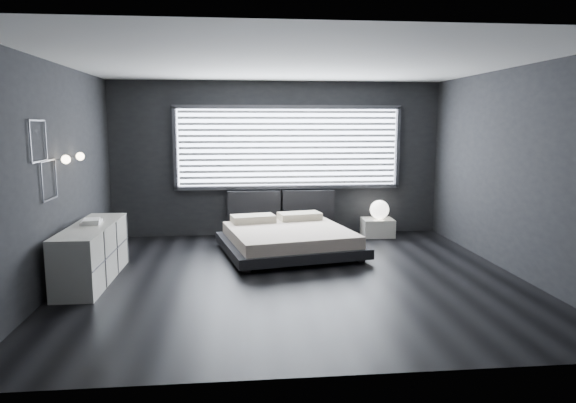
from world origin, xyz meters
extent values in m
plane|color=black|center=(0.00, 0.00, 0.00)|extent=(6.00, 6.00, 0.00)
plane|color=silver|center=(0.00, 0.00, 2.80)|extent=(6.00, 6.00, 0.00)
cube|color=black|center=(0.00, 2.75, 1.40)|extent=(6.00, 0.04, 2.80)
cube|color=black|center=(0.00, -2.75, 1.40)|extent=(6.00, 0.04, 2.80)
cube|color=black|center=(-3.00, 0.00, 1.40)|extent=(0.04, 5.50, 2.80)
cube|color=black|center=(3.00, 0.00, 1.40)|extent=(0.04, 5.50, 2.80)
cube|color=white|center=(0.20, 2.73, 1.61)|extent=(4.00, 0.02, 1.38)
cube|color=#47474C|center=(-1.84, 2.70, 1.61)|extent=(0.06, 0.08, 1.48)
cube|color=#47474C|center=(2.24, 2.70, 1.61)|extent=(0.06, 0.08, 1.48)
cube|color=#47474C|center=(0.20, 2.70, 2.34)|extent=(4.14, 0.08, 0.06)
cube|color=#47474C|center=(0.20, 2.70, 0.88)|extent=(4.14, 0.08, 0.06)
cube|color=silver|center=(0.20, 2.67, 1.61)|extent=(3.94, 0.03, 1.32)
cube|color=black|center=(-0.44, 2.64, 0.57)|extent=(0.96, 0.16, 0.52)
cube|color=black|center=(0.56, 2.64, 0.57)|extent=(0.96, 0.16, 0.52)
cylinder|color=silver|center=(-2.95, 0.05, 1.60)|extent=(0.10, 0.02, 0.02)
sphere|color=#FFE5B7|center=(-2.88, 0.05, 1.60)|extent=(0.11, 0.11, 0.11)
cylinder|color=silver|center=(-2.95, 0.65, 1.60)|extent=(0.10, 0.02, 0.02)
sphere|color=#FFE5B7|center=(-2.88, 0.65, 1.60)|extent=(0.11, 0.11, 0.11)
cube|color=#47474C|center=(-2.98, -0.55, 2.08)|extent=(0.01, 0.46, 0.02)
cube|color=#47474C|center=(-2.98, -0.55, 1.62)|extent=(0.01, 0.46, 0.02)
cube|color=#47474C|center=(-2.98, -0.32, 1.85)|extent=(0.01, 0.02, 0.46)
cube|color=#47474C|center=(-2.98, -0.78, 1.85)|extent=(0.01, 0.02, 0.46)
cube|color=#47474C|center=(-2.98, -0.30, 1.61)|extent=(0.01, 0.46, 0.02)
cube|color=#47474C|center=(-2.98, -0.30, 1.15)|extent=(0.01, 0.46, 0.02)
cube|color=#47474C|center=(-2.98, -0.07, 1.38)|extent=(0.01, 0.02, 0.46)
cube|color=#47474C|center=(-2.98, -0.53, 1.38)|extent=(0.01, 0.02, 0.46)
cube|color=black|center=(-0.64, 0.31, 0.04)|extent=(0.13, 0.13, 0.07)
cube|color=black|center=(1.06, 0.65, 0.04)|extent=(0.13, 0.13, 0.07)
cube|color=black|center=(-0.95, 1.84, 0.04)|extent=(0.13, 0.13, 0.07)
cube|color=black|center=(0.76, 2.18, 0.04)|extent=(0.13, 0.13, 0.07)
cube|color=black|center=(0.06, 1.24, 0.15)|extent=(2.35, 2.28, 0.15)
cube|color=beige|center=(0.06, 1.24, 0.31)|extent=(2.11, 2.11, 0.18)
cube|color=#BEB59B|center=(-0.49, 1.86, 0.46)|extent=(0.78, 0.52, 0.12)
cube|color=#BEB59B|center=(0.32, 2.03, 0.46)|extent=(0.78, 0.52, 0.12)
cube|color=silver|center=(1.80, 2.36, 0.16)|extent=(0.57, 0.48, 0.32)
sphere|color=white|center=(1.82, 2.34, 0.50)|extent=(0.34, 0.34, 0.34)
cube|color=silver|center=(-2.65, 0.13, 0.37)|extent=(0.54, 1.85, 0.74)
cube|color=#47474C|center=(-2.39, 0.13, 0.37)|extent=(0.03, 1.82, 0.72)
cube|color=white|center=(-2.67, 0.25, 0.76)|extent=(0.26, 0.33, 0.04)
cube|color=white|center=(-2.66, 0.23, 0.79)|extent=(0.25, 0.31, 0.03)
camera|label=1|loc=(-0.76, -6.62, 2.05)|focal=32.00mm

